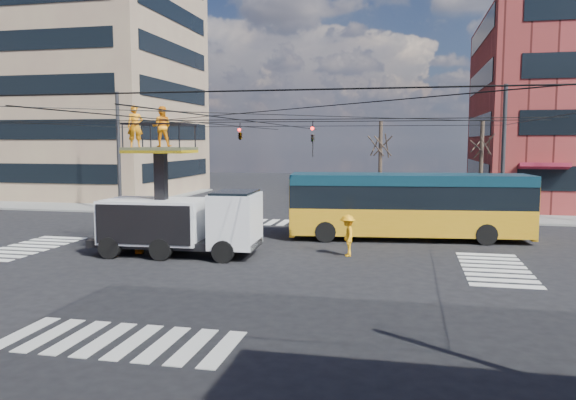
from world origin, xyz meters
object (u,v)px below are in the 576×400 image
(utility_truck, at_px, (180,207))
(worker_ground, at_px, (137,230))
(city_bus, at_px, (408,204))
(traffic_cone, at_px, (111,248))
(flagger, at_px, (347,235))

(utility_truck, height_order, worker_ground, utility_truck)
(city_bus, relative_size, traffic_cone, 16.04)
(flagger, bearing_deg, traffic_cone, -88.89)
(traffic_cone, height_order, worker_ground, worker_ground)
(city_bus, xyz_separation_m, flagger, (-2.47, -4.64, -0.85))
(utility_truck, relative_size, flagger, 4.05)
(utility_truck, xyz_separation_m, worker_ground, (-1.94, -0.06, -1.03))
(utility_truck, bearing_deg, flagger, 7.94)
(utility_truck, height_order, flagger, utility_truck)
(traffic_cone, bearing_deg, flagger, 13.34)
(traffic_cone, relative_size, flagger, 0.42)
(traffic_cone, distance_m, worker_ground, 1.35)
(traffic_cone, relative_size, worker_ground, 0.35)
(flagger, bearing_deg, worker_ground, -93.72)
(city_bus, relative_size, flagger, 6.67)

